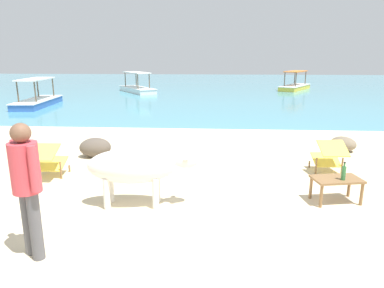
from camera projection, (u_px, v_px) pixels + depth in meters
sand_beach at (203, 240)px, 4.55m from camera, size 18.00×14.00×0.04m
water_surface at (214, 88)px, 25.82m from camera, size 60.00×36.00×0.03m
cow at (135, 167)px, 5.41m from camera, size 1.75×0.62×0.98m
low_bench_table at (337, 182)px, 5.62m from camera, size 0.83×0.57×0.41m
bottle at (344, 173)px, 5.50m from camera, size 0.07×0.07×0.30m
deck_chair_near at (329, 155)px, 6.99m from camera, size 0.58×0.80×0.68m
deck_chair_far at (48, 159)px, 6.72m from camera, size 0.57×0.78×0.68m
person_standing at (27, 181)px, 3.94m from camera, size 0.43×0.34×1.62m
shore_rock_large at (95, 147)px, 8.17m from camera, size 0.80×0.63×0.45m
shore_rock_medium at (343, 144)px, 8.70m from camera, size 0.80×0.82×0.36m
boat_yellow at (295, 86)px, 24.17m from camera, size 2.83×3.76×1.29m
boat_white at (137, 88)px, 22.56m from camera, size 3.05×3.67×1.29m
boat_blue at (38, 100)px, 16.50m from camera, size 1.47×3.76×1.29m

